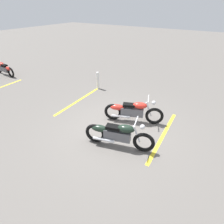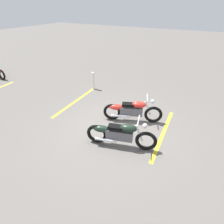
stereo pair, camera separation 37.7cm
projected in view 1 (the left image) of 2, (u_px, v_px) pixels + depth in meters
ground_plane at (117, 129)px, 6.86m from camera, size 60.00×60.00×0.00m
motorcycle_bright_foreground at (132, 111)px, 7.08m from camera, size 2.12×0.94×1.04m
motorcycle_dark_foreground at (117, 134)px, 5.84m from camera, size 2.18×0.83×1.04m
motorcycle_row_far_left at (4, 69)px, 11.69m from camera, size 2.06×0.30×0.77m
bollard_post at (98, 81)px, 9.85m from camera, size 0.14×0.14×0.90m
parking_stripe_near at (163, 135)px, 6.53m from camera, size 0.30×3.20×0.01m
parking_stripe_mid at (78, 101)px, 8.84m from camera, size 0.30×3.20×0.01m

